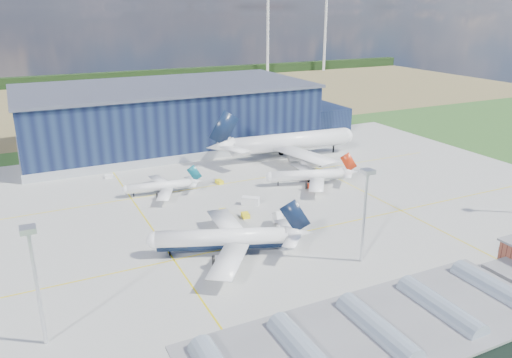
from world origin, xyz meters
name	(u,v)px	position (x,y,z in m)	size (l,w,h in m)	color
ground	(266,222)	(0.00, 0.00, 0.00)	(600.00, 600.00, 0.00)	#23471A
apron	(251,210)	(0.00, 10.00, 0.03)	(220.00, 160.00, 0.08)	gray
farmland	(113,99)	(0.00, 220.00, 0.00)	(600.00, 220.00, 0.01)	olive
treeline	(93,78)	(0.00, 300.00, 4.00)	(600.00, 8.00, 8.00)	black
hangar	(173,117)	(2.81, 94.80, 11.62)	(145.00, 62.00, 26.10)	#0F1735
glass_concourse	(393,338)	(-6.45, -60.00, 3.69)	(78.00, 23.00, 8.60)	black
light_mast_west	(34,267)	(-60.00, -30.00, 15.43)	(2.60, 2.60, 23.00)	silver
light_mast_center	(365,201)	(10.00, -30.00, 15.43)	(2.60, 2.60, 23.00)	silver
airliner_navy	(222,229)	(-18.32, -12.00, 6.64)	(40.74, 39.85, 13.28)	white
airliner_red	(308,170)	(27.00, 22.00, 5.27)	(32.31, 31.61, 10.54)	white
airliner_widebody	(291,133)	(37.83, 52.61, 10.30)	(63.16, 61.79, 20.60)	white
airliner_regional	(159,182)	(-20.76, 35.07, 4.29)	(26.32, 25.75, 8.58)	white
gse_tug_a	(224,212)	(-8.54, 10.62, 0.68)	(1.99, 3.25, 1.36)	yellow
gse_tug_b	(245,215)	(-3.78, 5.77, 0.65)	(2.01, 3.01, 1.30)	yellow
gse_van_a	(286,240)	(-1.97, -14.84, 1.33)	(2.67, 6.12, 2.67)	white
gse_cart_a	(287,222)	(4.43, -3.71, 0.68)	(2.09, 3.13, 1.36)	white
gse_van_b	(251,201)	(1.75, 13.97, 1.23)	(2.46, 5.36, 2.46)	white
gse_tug_c	(219,182)	(0.38, 36.02, 0.65)	(1.85, 2.96, 1.29)	yellow
gse_cart_b	(109,176)	(-32.52, 58.80, 0.62)	(1.90, 2.85, 1.24)	white
airstair	(278,220)	(1.91, -3.17, 1.50)	(1.87, 4.69, 3.00)	white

